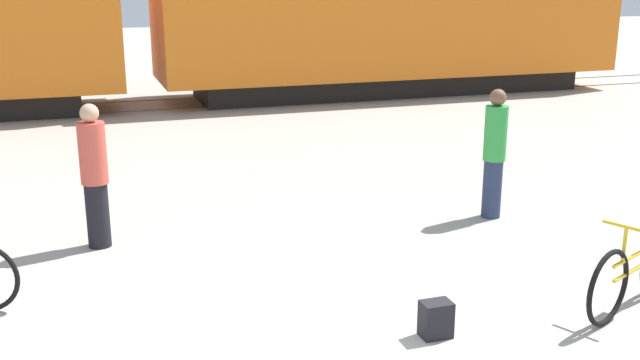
% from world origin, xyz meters
% --- Properties ---
extents(ground_plane, '(80.00, 80.00, 0.00)m').
position_xyz_m(ground_plane, '(0.00, 0.00, 0.00)').
color(ground_plane, '#A8A399').
extents(rail_near, '(37.63, 0.07, 0.01)m').
position_xyz_m(rail_near, '(0.00, 12.25, 0.01)').
color(rail_near, '#4C4238').
rests_on(rail_near, ground_plane).
extents(rail_far, '(37.63, 0.07, 0.01)m').
position_xyz_m(rail_far, '(0.00, 13.68, 0.01)').
color(rail_far, '#4C4238').
rests_on(rail_far, ground_plane).
extents(bicycle_yellow, '(1.68, 0.80, 0.94)m').
position_xyz_m(bicycle_yellow, '(3.47, -0.35, 0.40)').
color(bicycle_yellow, black).
rests_on(bicycle_yellow, ground_plane).
extents(person_in_red, '(0.32, 0.32, 1.75)m').
position_xyz_m(person_in_red, '(-1.45, 3.12, 0.89)').
color(person_in_red, black).
rests_on(person_in_red, ground_plane).
extents(person_in_green, '(0.30, 0.30, 1.75)m').
position_xyz_m(person_in_green, '(3.65, 2.61, 0.89)').
color(person_in_green, '#283351').
rests_on(person_in_green, ground_plane).
extents(backpack, '(0.28, 0.20, 0.34)m').
position_xyz_m(backpack, '(1.36, -0.27, 0.17)').
color(backpack, black).
rests_on(backpack, ground_plane).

